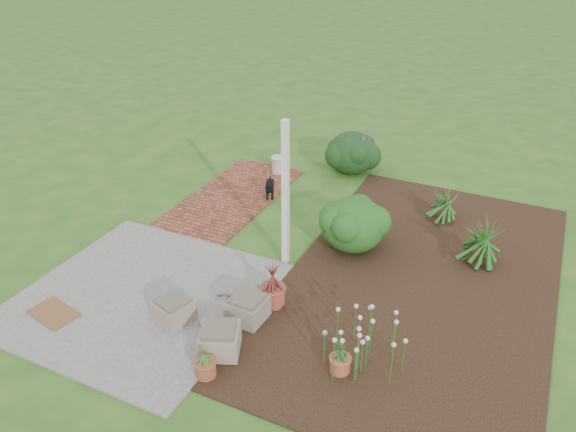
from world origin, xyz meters
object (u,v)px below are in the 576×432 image
at_px(stone_trough_near, 220,341).
at_px(cream_ceramic_urn, 278,165).
at_px(black_dog, 270,186).
at_px(evergreen_shrub, 353,223).

bearing_deg(stone_trough_near, cream_ceramic_urn, 108.87).
xyz_separation_m(black_dog, evergreen_shrub, (2.13, -1.02, 0.20)).
xyz_separation_m(cream_ceramic_urn, evergreen_shrub, (2.54, -2.21, 0.28)).
bearing_deg(stone_trough_near, evergreen_shrub, 78.12).
height_order(black_dog, cream_ceramic_urn, black_dog).
height_order(black_dog, evergreen_shrub, evergreen_shrub).
relative_size(stone_trough_near, black_dog, 1.05).
bearing_deg(black_dog, evergreen_shrub, -50.08).
xyz_separation_m(stone_trough_near, cream_ceramic_urn, (-1.86, 5.44, 0.01)).
height_order(stone_trough_near, cream_ceramic_urn, cream_ceramic_urn).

